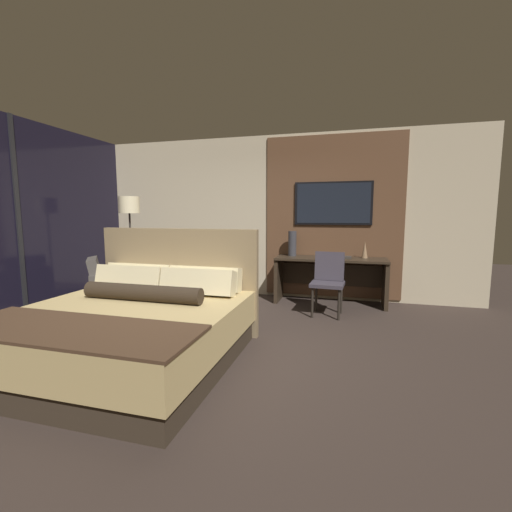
# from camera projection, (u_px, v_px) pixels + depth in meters

# --- Properties ---
(ground_plane) EXTENTS (16.00, 16.00, 0.00)m
(ground_plane) POSITION_uv_depth(u_px,v_px,m) (206.00, 347.00, 3.77)
(ground_plane) COLOR #332823
(wall_back_tv_panel) EXTENTS (7.20, 0.09, 2.80)m
(wall_back_tv_panel) POSITION_uv_depth(u_px,v_px,m) (272.00, 217.00, 6.04)
(wall_back_tv_panel) COLOR #BCAD8E
(wall_back_tv_panel) RESTS_ON ground_plane
(wall_left_window) EXTENTS (0.06, 6.00, 2.80)m
(wall_left_window) POSITION_uv_depth(u_px,v_px,m) (17.00, 223.00, 4.77)
(wall_left_window) COLOR black
(wall_left_window) RESTS_ON ground_plane
(bed) EXTENTS (2.05, 2.11, 1.28)m
(bed) POSITION_uv_depth(u_px,v_px,m) (134.00, 326.00, 3.40)
(bed) COLOR #33281E
(bed) RESTS_ON ground_plane
(desk) EXTENTS (1.76, 0.58, 0.75)m
(desk) POSITION_uv_depth(u_px,v_px,m) (330.00, 272.00, 5.57)
(desk) COLOR #2D2319
(desk) RESTS_ON ground_plane
(tv) EXTENTS (1.26, 0.04, 0.71)m
(tv) POSITION_uv_depth(u_px,v_px,m) (333.00, 203.00, 5.67)
(tv) COLOR black
(desk_chair) EXTENTS (0.48, 0.48, 0.91)m
(desk_chair) POSITION_uv_depth(u_px,v_px,m) (328.00, 277.00, 4.95)
(desk_chair) COLOR #38333D
(desk_chair) RESTS_ON ground_plane
(armchair_by_window) EXTENTS (1.05, 1.06, 0.79)m
(armchair_by_window) POSITION_uv_depth(u_px,v_px,m) (114.00, 289.00, 5.44)
(armchair_by_window) COLOR #47423D
(armchair_by_window) RESTS_ON ground_plane
(floor_lamp) EXTENTS (0.34, 0.34, 1.75)m
(floor_lamp) POSITION_uv_depth(u_px,v_px,m) (129.00, 213.00, 5.79)
(floor_lamp) COLOR #282623
(floor_lamp) RESTS_ON ground_plane
(vase_tall) EXTENTS (0.14, 0.14, 0.42)m
(vase_tall) POSITION_uv_depth(u_px,v_px,m) (292.00, 244.00, 5.74)
(vase_tall) COLOR #333338
(vase_tall) RESTS_ON desk
(vase_short) EXTENTS (0.10, 0.10, 0.27)m
(vase_short) POSITION_uv_depth(u_px,v_px,m) (365.00, 250.00, 5.48)
(vase_short) COLOR #846647
(vase_short) RESTS_ON desk
(book) EXTENTS (0.22, 0.15, 0.03)m
(book) POSITION_uv_depth(u_px,v_px,m) (344.00, 257.00, 5.48)
(book) COLOR #332D28
(book) RESTS_ON desk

